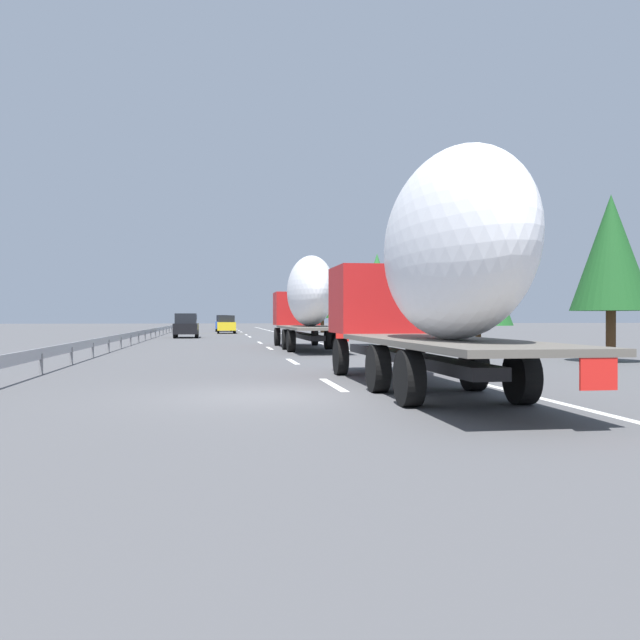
{
  "coord_description": "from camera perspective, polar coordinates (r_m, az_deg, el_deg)",
  "views": [
    {
      "loc": [
        -14.1,
        1.01,
        1.64
      ],
      "look_at": [
        15.9,
        -3.64,
        1.52
      ],
      "focal_mm": 37.73,
      "sensor_mm": 36.0,
      "label": 1
    }
  ],
  "objects": [
    {
      "name": "tree_1",
      "position": [
        37.1,
        13.27,
        3.3
      ],
      "size": [
        3.68,
        3.68,
        6.08
      ],
      "color": "#472D19",
      "rests_on": "ground_plane"
    },
    {
      "name": "lane_stripe_5",
      "position": [
        63.53,
        -6.27,
        -1.25
      ],
      "size": [
        3.2,
        0.2,
        0.01
      ],
      "primitive_type": "cube",
      "color": "white",
      "rests_on": "ground_plane"
    },
    {
      "name": "lane_stripe_7",
      "position": [
        83.95,
        -6.89,
        -0.9
      ],
      "size": [
        3.2,
        0.2,
        0.01
      ],
      "primitive_type": "cube",
      "color": "white",
      "rests_on": "ground_plane"
    },
    {
      "name": "lane_stripe_4",
      "position": [
        57.0,
        -5.98,
        -1.42
      ],
      "size": [
        3.2,
        0.2,
        0.01
      ],
      "primitive_type": "cube",
      "color": "white",
      "rests_on": "ground_plane"
    },
    {
      "name": "lane_stripe_8",
      "position": [
        93.76,
        -7.09,
        -0.78
      ],
      "size": [
        3.2,
        0.2,
        0.01
      ],
      "primitive_type": "cube",
      "color": "white",
      "rests_on": "ground_plane"
    },
    {
      "name": "tree_5",
      "position": [
        87.22,
        -0.44,
        1.49
      ],
      "size": [
        3.92,
        3.92,
        5.48
      ],
      "color": "#472D19",
      "rests_on": "ground_plane"
    },
    {
      "name": "truck_trailing",
      "position": [
        14.7,
        9.53,
        4.4
      ],
      "size": [
        12.54,
        2.55,
        4.95
      ],
      "color": "#B21919",
      "rests_on": "ground_plane"
    },
    {
      "name": "car_silver_hatch",
      "position": [
        101.09,
        -8.31,
        -0.15
      ],
      "size": [
        4.45,
        1.78,
        1.99
      ],
      "color": "#ADB2B7",
      "rests_on": "ground_plane"
    },
    {
      "name": "road_sign",
      "position": [
        54.38,
        -0.65,
        0.74
      ],
      "size": [
        0.1,
        0.9,
        3.08
      ],
      "color": "gray",
      "rests_on": "ground_plane"
    },
    {
      "name": "truck_lead",
      "position": [
        34.43,
        -1.11,
        1.82
      ],
      "size": [
        13.45,
        2.55,
        4.69
      ],
      "color": "#B21919",
      "rests_on": "ground_plane"
    },
    {
      "name": "car_yellow_coupe",
      "position": [
        69.39,
        -7.95,
        -0.37
      ],
      "size": [
        4.33,
        1.87,
        1.84
      ],
      "color": "gold",
      "rests_on": "ground_plane"
    },
    {
      "name": "guardrail_median",
      "position": [
        57.33,
        -13.8,
        -0.85
      ],
      "size": [
        94.0,
        0.1,
        0.76
      ],
      "color": "#9EA0A5",
      "rests_on": "ground_plane"
    },
    {
      "name": "tree_4",
      "position": [
        26.96,
        23.45,
        5.23
      ],
      "size": [
        2.9,
        2.9,
        6.16
      ],
      "color": "#472D19",
      "rests_on": "ground_plane"
    },
    {
      "name": "tree_2",
      "position": [
        58.42,
        4.86,
        2.99
      ],
      "size": [
        3.44,
        3.44,
        7.19
      ],
      "color": "#472D19",
      "rests_on": "ground_plane"
    },
    {
      "name": "ground_plane",
      "position": [
        54.14,
        -7.73,
        -1.52
      ],
      "size": [
        260.0,
        260.0,
        0.0
      ],
      "primitive_type": "plane",
      "color": "#4C4C4F"
    },
    {
      "name": "lane_stripe_0",
      "position": [
        16.43,
        1.1,
        -5.5
      ],
      "size": [
        3.2,
        0.2,
        0.01
      ],
      "primitive_type": "cube",
      "color": "white",
      "rests_on": "ground_plane"
    },
    {
      "name": "lane_stripe_6",
      "position": [
        76.07,
        -6.69,
        -1.01
      ],
      "size": [
        3.2,
        0.2,
        0.01
      ],
      "primitive_type": "cube",
      "color": "white",
      "rests_on": "ground_plane"
    },
    {
      "name": "car_blue_sedan",
      "position": [
        79.27,
        -8.18,
        -0.28
      ],
      "size": [
        4.18,
        1.9,
        1.88
      ],
      "color": "#28479E",
      "rests_on": "ground_plane"
    },
    {
      "name": "tree_3",
      "position": [
        51.2,
        6.27,
        2.51
      ],
      "size": [
        3.95,
        3.95,
        6.12
      ],
      "color": "#472D19",
      "rests_on": "ground_plane"
    },
    {
      "name": "car_black_suv",
      "position": [
        55.08,
        -11.28,
        -0.47
      ],
      "size": [
        4.51,
        1.9,
        1.96
      ],
      "color": "black",
      "rests_on": "ground_plane"
    },
    {
      "name": "lane_stripe_3",
      "position": [
        43.87,
        -5.13,
        -1.92
      ],
      "size": [
        3.2,
        0.2,
        0.01
      ],
      "primitive_type": "cube",
      "color": "white",
      "rests_on": "ground_plane"
    },
    {
      "name": "lane_stripe_9",
      "position": [
        112.95,
        -7.38,
        -0.61
      ],
      "size": [
        3.2,
        0.2,
        0.01
      ],
      "primitive_type": "cube",
      "color": "white",
      "rests_on": "ground_plane"
    },
    {
      "name": "lane_stripe_1",
      "position": [
        25.06,
        -2.35,
        -3.53
      ],
      "size": [
        3.2,
        0.2,
        0.01
      ],
      "primitive_type": "cube",
      "color": "white",
      "rests_on": "ground_plane"
    },
    {
      "name": "tree_0",
      "position": [
        72.52,
        0.2,
        1.9
      ],
      "size": [
        2.4,
        2.4,
        6.01
      ],
      "color": "#472D19",
      "rests_on": "ground_plane"
    },
    {
      "name": "edge_line_right",
      "position": [
        59.48,
        -2.52,
        -1.35
      ],
      "size": [
        110.0,
        0.2,
        0.01
      ],
      "primitive_type": "cube",
      "color": "white",
      "rests_on": "ground_plane"
    },
    {
      "name": "lane_stripe_2",
      "position": [
        35.87,
        -4.31,
        -2.4
      ],
      "size": [
        3.2,
        0.2,
        0.01
      ],
      "primitive_type": "cube",
      "color": "white",
      "rests_on": "ground_plane"
    }
  ]
}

